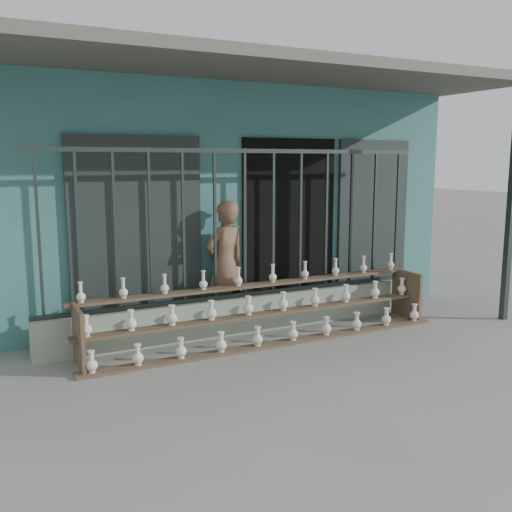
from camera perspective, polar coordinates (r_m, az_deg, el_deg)
name	(u,v)px	position (r m, az deg, el deg)	size (l,w,h in m)	color
ground	(299,364)	(6.09, 4.32, -10.72)	(60.00, 60.00, 0.00)	slate
workshop_building	(168,190)	(9.60, -8.75, 6.49)	(7.40, 6.60, 3.21)	#326B67
parapet_wall	(245,314)	(7.11, -1.09, -5.81)	(5.00, 0.20, 0.45)	#8EA089
security_fence	(245,224)	(6.90, -1.12, 3.22)	(5.00, 0.04, 1.80)	#283330
shelf_rack	(266,311)	(6.76, 1.03, -5.48)	(4.50, 0.68, 0.85)	brown
elderly_woman	(226,265)	(7.17, -3.06, -0.89)	(0.59, 0.39, 1.62)	brown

